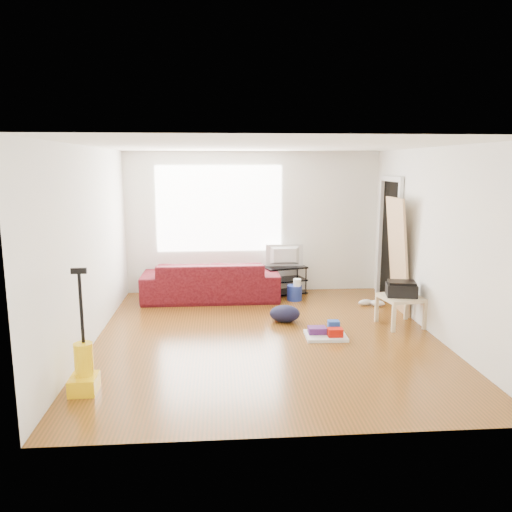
{
  "coord_description": "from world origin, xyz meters",
  "views": [
    {
      "loc": [
        -0.63,
        -6.33,
        2.27
      ],
      "look_at": [
        -0.09,
        0.6,
        0.99
      ],
      "focal_mm": 35.0,
      "sensor_mm": 36.0,
      "label": 1
    }
  ],
  "objects": [
    {
      "name": "door_panel",
      "position": [
        2.13,
        1.02,
        0.0
      ],
      "size": [
        0.22,
        0.71,
        1.78
      ],
      "primitive_type": "cube",
      "rotation": [
        0.0,
        -0.1,
        0.0
      ],
      "color": "tan",
      "rests_on": "ground"
    },
    {
      "name": "room",
      "position": [
        0.07,
        0.15,
        1.25
      ],
      "size": [
        4.51,
        5.01,
        2.51
      ],
      "color": "#573813",
      "rests_on": "ground"
    },
    {
      "name": "cleaning_tray",
      "position": [
        0.8,
        -0.07,
        0.06
      ],
      "size": [
        0.55,
        0.45,
        0.19
      ],
      "rotation": [
        0.0,
        0.0,
        -0.03
      ],
      "color": "silver",
      "rests_on": "ground"
    },
    {
      "name": "sneakers",
      "position": [
        1.85,
        1.35,
        0.05
      ],
      "size": [
        0.44,
        0.23,
        0.1
      ],
      "rotation": [
        0.0,
        0.0,
        -0.25
      ],
      "color": "silver",
      "rests_on": "ground"
    },
    {
      "name": "printer",
      "position": [
        1.95,
        0.33,
        0.54
      ],
      "size": [
        0.47,
        0.39,
        0.22
      ],
      "rotation": [
        0.0,
        0.0,
        -0.21
      ],
      "color": "black",
      "rests_on": "side_table"
    },
    {
      "name": "tv",
      "position": [
        0.54,
        2.22,
        0.69
      ],
      "size": [
        0.66,
        0.09,
        0.38
      ],
      "primitive_type": "imported",
      "rotation": [
        0.0,
        0.0,
        3.14
      ],
      "color": "black",
      "rests_on": "tv_stand"
    },
    {
      "name": "vacuum",
      "position": [
        -2.0,
        -1.47,
        0.23
      ],
      "size": [
        0.27,
        0.31,
        1.27
      ],
      "rotation": [
        0.0,
        0.0,
        0.02
      ],
      "color": "yellow",
      "rests_on": "ground"
    },
    {
      "name": "sofa",
      "position": [
        -0.76,
        1.95,
        0.0
      ],
      "size": [
        2.3,
        0.9,
        0.67
      ],
      "primitive_type": "imported",
      "rotation": [
        0.0,
        0.0,
        3.14
      ],
      "color": "black",
      "rests_on": "ground"
    },
    {
      "name": "side_table",
      "position": [
        1.95,
        0.33,
        0.36
      ],
      "size": [
        0.62,
        0.62,
        0.43
      ],
      "rotation": [
        0.0,
        0.0,
        0.18
      ],
      "color": "beige",
      "rests_on": "ground"
    },
    {
      "name": "toilet_paper",
      "position": [
        0.69,
        1.75,
        0.19
      ],
      "size": [
        0.13,
        0.13,
        0.12
      ],
      "primitive_type": "cylinder",
      "color": "white",
      "rests_on": "bucket"
    },
    {
      "name": "backpack",
      "position": [
        0.33,
        0.63,
        0.0
      ],
      "size": [
        0.48,
        0.4,
        0.24
      ],
      "primitive_type": "ellipsoid",
      "rotation": [
        0.0,
        0.0,
        -0.11
      ],
      "color": "#131234",
      "rests_on": "ground"
    },
    {
      "name": "tv_stand",
      "position": [
        0.54,
        2.22,
        0.26
      ],
      "size": [
        0.81,
        0.6,
        0.5
      ],
      "rotation": [
        0.0,
        0.0,
        0.28
      ],
      "color": "black",
      "rests_on": "ground"
    },
    {
      "name": "bucket",
      "position": [
        0.65,
        1.79,
        0.0
      ],
      "size": [
        0.3,
        0.3,
        0.25
      ],
      "primitive_type": "cylinder",
      "rotation": [
        0.0,
        0.0,
        -0.18
      ],
      "color": "navy",
      "rests_on": "ground"
    }
  ]
}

